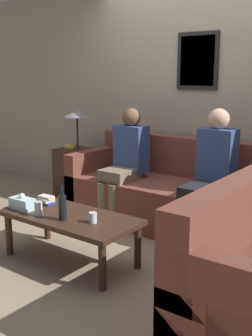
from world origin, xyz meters
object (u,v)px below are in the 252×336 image
(couch_main, at_px, (173,195))
(person_right, at_px, (211,172))
(drinking_glass, at_px, (93,218))
(coffee_table, at_px, (70,221))
(wine_bottle, at_px, (62,207))
(person_left, at_px, (125,160))

(couch_main, bearing_deg, person_right, -23.11)
(couch_main, height_order, drinking_glass, couch_main)
(drinking_glass, bearing_deg, coffee_table, 174.35)
(wine_bottle, distance_m, drinking_glass, 0.27)
(wine_bottle, bearing_deg, person_right, 59.86)
(couch_main, xyz_separation_m, wine_bottle, (-0.19, -1.44, 0.21))
(drinking_glass, height_order, person_right, person_right)
(coffee_table, xyz_separation_m, person_left, (-0.26, 1.13, 0.31))
(wine_bottle, relative_size, person_right, 0.23)
(coffee_table, height_order, drinking_glass, drinking_glass)
(couch_main, distance_m, person_left, 0.63)
(person_right, bearing_deg, coffee_table, -124.16)
(wine_bottle, relative_size, person_left, 0.24)
(coffee_table, relative_size, wine_bottle, 4.09)
(wine_bottle, bearing_deg, person_left, 103.54)
(couch_main, relative_size, person_right, 1.75)
(coffee_table, relative_size, person_left, 0.98)
(drinking_glass, bearing_deg, wine_bottle, -158.56)
(couch_main, distance_m, wine_bottle, 1.47)
(person_left, bearing_deg, drinking_glass, -64.94)
(coffee_table, distance_m, drinking_glass, 0.29)
(drinking_glass, relative_size, person_right, 0.07)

